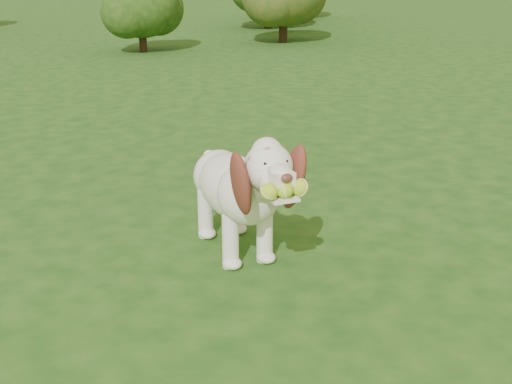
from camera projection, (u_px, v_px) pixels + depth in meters
ground at (251, 216)px, 4.13m from camera, size 80.00×80.00×0.00m
dog at (239, 185)px, 3.44m from camera, size 0.53×1.18×0.77m
shrub_c at (141, 5)px, 11.26m from camera, size 1.33×1.33×1.38m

